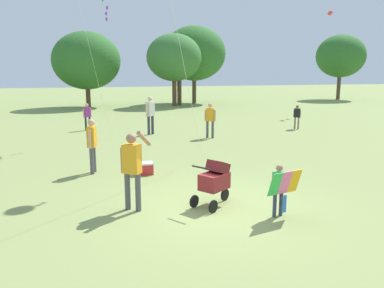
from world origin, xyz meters
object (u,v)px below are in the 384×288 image
kite_orange_delta (105,1)px  person_back_turned (210,118)px  person_red_shirt (150,112)px  person_adult_flyer (132,164)px  person_sitting_far (297,115)px  person_couple_left (87,114)px  stroller (215,179)px  child_with_butterfly_kite (280,186)px  person_kid_running (92,141)px  cooler_box (145,168)px

kite_orange_delta → person_back_turned: (4.27, -0.86, -4.81)m
person_red_shirt → person_adult_flyer: bearing=-100.7°
person_sitting_far → person_couple_left: 10.51m
person_adult_flyer → stroller: (1.79, -0.15, -0.41)m
kite_orange_delta → person_back_turned: bearing=-11.4°
person_red_shirt → person_back_turned: person_red_shirt is taller
child_with_butterfly_kite → kite_orange_delta: 11.64m
person_adult_flyer → person_sitting_far: 13.25m
child_with_butterfly_kite → stroller: (-1.07, 0.99, -0.06)m
person_adult_flyer → person_kid_running: 3.44m
person_adult_flyer → person_red_shirt: bearing=79.3°
person_kid_running → person_back_turned: size_ratio=1.03×
kite_orange_delta → person_back_turned: size_ratio=4.13×
person_adult_flyer → stroller: size_ratio=1.67×
stroller → person_kid_running: person_kid_running is taller
person_red_shirt → person_sitting_far: (7.42, -0.19, -0.32)m
kite_orange_delta → person_couple_left: size_ratio=4.78×
person_back_turned → cooler_box: (-3.58, -5.25, -0.73)m
child_with_butterfly_kite → person_back_turned: 9.31m
child_with_butterfly_kite → person_sitting_far: bearing=59.0°
child_with_butterfly_kite → stroller: size_ratio=1.05×
stroller → person_sitting_far: (7.46, 9.64, 0.11)m
person_sitting_far → person_back_turned: person_back_turned is taller
child_with_butterfly_kite → person_adult_flyer: size_ratio=0.63×
child_with_butterfly_kite → person_red_shirt: (-1.04, 10.82, 0.37)m
person_couple_left → person_kid_running: size_ratio=0.84×
stroller → person_couple_left: bearing=103.3°
stroller → person_back_turned: bearing=73.6°
person_couple_left → person_sitting_far: bearing=-12.5°
cooler_box → person_couple_left: bearing=100.5°
person_couple_left → person_back_turned: 6.40m
person_sitting_far → child_with_butterfly_kite: bearing=-121.0°
person_sitting_far → cooler_box: person_sitting_far is taller
person_red_shirt → person_kid_running: 6.86m
person_adult_flyer → person_kid_running: (-0.82, 3.34, -0.07)m
stroller → person_kid_running: size_ratio=0.66×
person_sitting_far → person_kid_running: size_ratio=0.76×
person_kid_running → cooler_box: (1.45, -0.52, -0.76)m
person_kid_running → person_back_turned: (5.03, 4.73, -0.03)m
person_adult_flyer → stroller: person_adult_flyer is taller
child_with_butterfly_kite → person_red_shirt: person_red_shirt is taller
kite_orange_delta → person_red_shirt: kite_orange_delta is taller
person_red_shirt → person_kid_running: size_ratio=1.11×
stroller → person_couple_left: 12.24m
child_with_butterfly_kite → person_adult_flyer: person_adult_flyer is taller
child_with_butterfly_kite → person_red_shirt: 10.87m
child_with_butterfly_kite → person_couple_left: person_couple_left is taller
person_kid_running → person_back_turned: bearing=43.3°
stroller → person_back_turned: person_back_turned is taller
person_couple_left → person_kid_running: bearing=-88.6°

